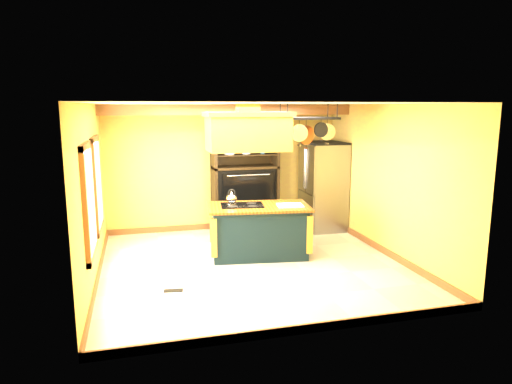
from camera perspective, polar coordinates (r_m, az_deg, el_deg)
name	(u,v)px	position (r m, az deg, el deg)	size (l,w,h in m)	color
floor	(252,265)	(7.87, -0.50, -9.07)	(5.00, 5.00, 0.00)	beige
ceiling	(252,104)	(7.41, -0.54, 11.00)	(5.00, 5.00, 0.00)	white
wall_back	(224,168)	(9.94, -4.05, 3.07)	(5.00, 0.02, 2.70)	tan
wall_front	(306,224)	(5.19, 6.26, -3.96)	(5.00, 0.02, 2.70)	tan
wall_left	(92,194)	(7.33, -19.83, -0.23)	(0.02, 5.00, 2.70)	tan
wall_right	(387,181)	(8.48, 16.10, 1.37)	(0.02, 5.00, 2.70)	tan
ceiling_beam	(231,110)	(9.07, -3.20, 10.22)	(5.00, 0.15, 0.20)	brown
window_near	(89,201)	(6.54, -20.14, -1.06)	(0.06, 1.06, 1.56)	brown
window_far	(97,184)	(7.91, -19.23, 0.93)	(0.06, 1.06, 1.56)	brown
kitchen_island	(259,230)	(8.21, 0.36, -4.79)	(1.90, 1.22, 1.11)	black
range_hood	(248,130)	(7.87, -1.03, 7.71)	(1.47, 0.83, 0.80)	#C48531
pot_rack	(308,124)	(8.21, 6.54, 8.41)	(1.09, 0.51, 0.72)	black
refrigerator	(323,188)	(10.03, 8.37, 0.52)	(0.81, 0.96, 1.87)	gray
hutch	(244,188)	(9.82, -1.45, 0.56)	(1.39, 0.63, 2.46)	black
floor_register	(173,291)	(6.92, -10.28, -12.03)	(0.28, 0.12, 0.01)	black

